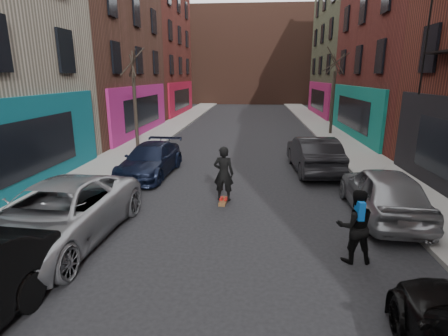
% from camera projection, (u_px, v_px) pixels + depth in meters
% --- Properties ---
extents(sidewalk_left, '(2.50, 84.00, 0.13)m').
position_uv_depth(sidewalk_left, '(179.00, 122.00, 32.27)').
color(sidewalk_left, gray).
rests_on(sidewalk_left, ground).
extents(sidewalk_right, '(2.50, 84.00, 0.13)m').
position_uv_depth(sidewalk_right, '(317.00, 123.00, 31.23)').
color(sidewalk_right, gray).
rests_on(sidewalk_right, ground).
extents(building_far, '(40.00, 10.00, 14.00)m').
position_uv_depth(building_far, '(251.00, 57.00, 54.99)').
color(building_far, '#47281E').
rests_on(building_far, ground).
extents(tree_left_far, '(2.00, 2.00, 6.50)m').
position_uv_depth(tree_left_far, '(134.00, 90.00, 19.86)').
color(tree_left_far, black).
rests_on(tree_left_far, sidewalk_left).
extents(tree_right_far, '(2.00, 2.00, 6.80)m').
position_uv_depth(tree_right_far, '(334.00, 85.00, 24.56)').
color(tree_right_far, black).
rests_on(tree_right_far, sidewalk_right).
extents(parked_left_far, '(2.88, 5.76, 1.57)m').
position_uv_depth(parked_left_far, '(57.00, 215.00, 8.85)').
color(parked_left_far, gray).
rests_on(parked_left_far, ground).
extents(parked_left_end, '(2.16, 4.77, 1.35)m').
position_uv_depth(parked_left_end, '(150.00, 160.00, 15.06)').
color(parked_left_end, black).
rests_on(parked_left_end, ground).
extents(parked_right_far, '(2.05, 4.68, 1.57)m').
position_uv_depth(parked_right_far, '(383.00, 192.00, 10.59)').
color(parked_right_far, gray).
rests_on(parked_right_far, ground).
extents(parked_right_end, '(1.96, 4.94, 1.60)m').
position_uv_depth(parked_right_end, '(313.00, 154.00, 15.62)').
color(parked_right_end, black).
rests_on(parked_right_end, ground).
extents(skateboard, '(0.30, 0.82, 0.10)m').
position_uv_depth(skateboard, '(224.00, 201.00, 11.92)').
color(skateboard, brown).
rests_on(skateboard, ground).
extents(skateboarder, '(0.72, 0.51, 1.86)m').
position_uv_depth(skateboarder, '(224.00, 174.00, 11.67)').
color(skateboarder, black).
rests_on(skateboarder, skateboard).
extents(pedestrian, '(0.90, 0.73, 1.75)m').
position_uv_depth(pedestrian, '(355.00, 226.00, 7.97)').
color(pedestrian, black).
rests_on(pedestrian, ground).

